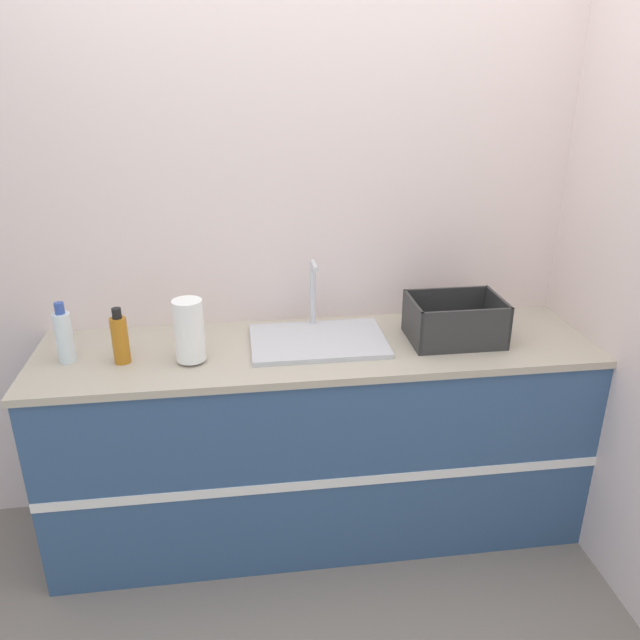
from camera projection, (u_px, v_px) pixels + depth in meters
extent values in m
plane|color=slate|center=(328.00, 568.00, 2.56)|extent=(12.00, 12.00, 0.00)
cube|color=silver|center=(309.00, 224.00, 2.61)|extent=(4.60, 0.06, 2.60)
cube|color=silver|center=(601.00, 233.00, 2.46)|extent=(0.06, 2.57, 2.60)
cube|color=#33517A|center=(319.00, 442.00, 2.66)|extent=(2.20, 0.57, 0.85)
cube|color=white|center=(328.00, 483.00, 2.40)|extent=(2.20, 0.01, 0.04)
cube|color=#B2A893|center=(319.00, 348.00, 2.49)|extent=(2.22, 0.59, 0.03)
cube|color=silver|center=(319.00, 341.00, 2.50)|extent=(0.54, 0.37, 0.02)
cylinder|color=silver|center=(314.00, 293.00, 2.59)|extent=(0.02, 0.02, 0.27)
cylinder|color=silver|center=(315.00, 266.00, 2.49)|extent=(0.02, 0.11, 0.02)
cylinder|color=#4C4C51|center=(192.00, 360.00, 2.35)|extent=(0.08, 0.08, 0.01)
cylinder|color=white|center=(189.00, 330.00, 2.30)|extent=(0.11, 0.11, 0.24)
cube|color=#2D2D2D|center=(453.00, 338.00, 2.53)|extent=(0.36, 0.27, 0.01)
cube|color=#2D2D2D|center=(466.00, 330.00, 2.38)|extent=(0.36, 0.01, 0.17)
cube|color=#2D2D2D|center=(445.00, 306.00, 2.61)|extent=(0.36, 0.01, 0.17)
cube|color=#2D2D2D|center=(412.00, 320.00, 2.47)|extent=(0.01, 0.27, 0.17)
cube|color=#2D2D2D|center=(497.00, 316.00, 2.52)|extent=(0.01, 0.27, 0.17)
cylinder|color=#B26B19|center=(120.00, 340.00, 2.31)|extent=(0.06, 0.06, 0.18)
cylinder|color=black|center=(117.00, 313.00, 2.27)|extent=(0.03, 0.03, 0.04)
cylinder|color=silver|center=(64.00, 338.00, 2.31)|extent=(0.06, 0.06, 0.19)
cylinder|color=#334C9E|center=(59.00, 308.00, 2.27)|extent=(0.03, 0.03, 0.04)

